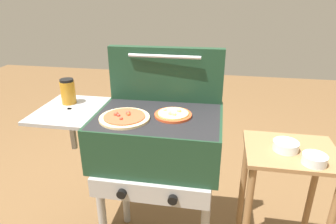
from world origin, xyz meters
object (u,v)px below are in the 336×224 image
object	(u,v)px
pizza_pepperoni	(124,118)
topping_bowl_near	(286,146)
topping_bowl_far	(314,160)
grill	(156,140)
pizza_cheese	(173,115)
sauce_jar	(68,91)
prep_table	(285,187)

from	to	relation	value
pizza_pepperoni	topping_bowl_near	xyz separation A→B (m)	(0.78, 0.07, -0.12)
topping_bowl_near	topping_bowl_far	distance (m)	0.15
grill	pizza_cheese	xyz separation A→B (m)	(0.09, -0.00, 0.15)
sauce_jar	topping_bowl_near	bearing A→B (deg)	-4.19
grill	pizza_cheese	size ratio (longest dim) A/B	5.15
pizza_cheese	sauce_jar	size ratio (longest dim) A/B	1.35
grill	topping_bowl_near	bearing A→B (deg)	-0.35
prep_table	topping_bowl_near	distance (m)	0.24
pizza_pepperoni	prep_table	bearing A→B (deg)	5.53
pizza_pepperoni	sauce_jar	world-z (taller)	sauce_jar
topping_bowl_near	grill	bearing A→B (deg)	179.65
pizza_pepperoni	prep_table	xyz separation A→B (m)	(0.81, 0.08, -0.36)
pizza_cheese	pizza_pepperoni	size ratio (longest dim) A/B	0.76
sauce_jar	pizza_cheese	bearing A→B (deg)	-7.71
topping_bowl_near	pizza_pepperoni	bearing A→B (deg)	-174.85
pizza_cheese	sauce_jar	distance (m)	0.60
grill	prep_table	size ratio (longest dim) A/B	1.25
pizza_pepperoni	pizza_cheese	bearing A→B (deg)	17.94
pizza_cheese	pizza_pepperoni	bearing A→B (deg)	-162.06
prep_table	topping_bowl_far	bearing A→B (deg)	-58.03
grill	prep_table	distance (m)	0.71
pizza_cheese	topping_bowl_far	bearing A→B (deg)	-9.44
sauce_jar	topping_bowl_far	world-z (taller)	sauce_jar
pizza_pepperoni	topping_bowl_far	distance (m)	0.89
sauce_jar	prep_table	distance (m)	1.25
pizza_cheese	topping_bowl_far	world-z (taller)	pizza_cheese
sauce_jar	pizza_pepperoni	bearing A→B (deg)	-22.85
pizza_cheese	prep_table	bearing A→B (deg)	0.48
pizza_pepperoni	prep_table	world-z (taller)	pizza_pepperoni
grill	sauce_jar	distance (m)	0.55
topping_bowl_near	topping_bowl_far	xyz separation A→B (m)	(0.10, -0.11, 0.00)
pizza_cheese	prep_table	world-z (taller)	pizza_cheese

